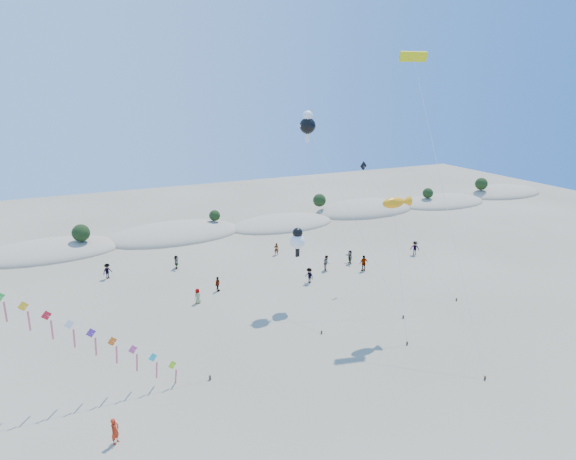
{
  "coord_description": "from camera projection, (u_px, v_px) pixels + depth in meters",
  "views": [
    {
      "loc": [
        -12.51,
        -20.18,
        20.35
      ],
      "look_at": [
        3.25,
        14.0,
        8.99
      ],
      "focal_mm": 30.0,
      "sensor_mm": 36.0,
      "label": 1
    }
  ],
  "objects": [
    {
      "name": "dune_ridge",
      "position": [
        182.0,
        234.0,
        68.07
      ],
      "size": [
        145.3,
        11.49,
        5.57
      ],
      "color": "tan",
      "rests_on": "ground"
    },
    {
      "name": "ground",
      "position": [
        337.0,
        444.0,
        28.44
      ],
      "size": [
        160.0,
        160.0,
        0.0
      ],
      "primitive_type": "plane",
      "color": "#7C6F56",
      "rests_on": "ground"
    },
    {
      "name": "cartoon_kite_low",
      "position": [
        298.0,
        240.0,
        45.04
      ],
      "size": [
        1.55,
        7.17,
        7.64
      ],
      "color": "#3F2D1E",
      "rests_on": "ground"
    },
    {
      "name": "dark_kite",
      "position": [
        389.0,
        203.0,
        48.99
      ],
      "size": [
        5.88,
        9.54,
        12.85
      ],
      "color": "#3F2D1E",
      "rests_on": "ground"
    },
    {
      "name": "flyer_foreground",
      "position": [
        115.0,
        431.0,
        28.28
      ],
      "size": [
        0.71,
        0.72,
        1.67
      ],
      "primitive_type": "imported",
      "rotation": [
        0.0,
        0.0,
        0.84
      ],
      "color": "#B4250E",
      "rests_on": "ground"
    },
    {
      "name": "parafoil_kite",
      "position": [
        414.0,
        61.0,
        40.6
      ],
      "size": [
        3.58,
        14.04,
        23.12
      ],
      "color": "#3F2D1E",
      "rests_on": "ground"
    },
    {
      "name": "fish_kite",
      "position": [
        396.0,
        203.0,
        40.08
      ],
      "size": [
        2.68,
        4.56,
        11.45
      ],
      "color": "#3F2D1E",
      "rests_on": "ground"
    },
    {
      "name": "cartoon_kite_high",
      "position": [
        308.0,
        124.0,
        45.48
      ],
      "size": [
        6.01,
        10.68,
        18.08
      ],
      "color": "#3F2D1E",
      "rests_on": "ground"
    },
    {
      "name": "beachgoers",
      "position": [
        286.0,
        264.0,
        54.55
      ],
      "size": [
        36.83,
        11.56,
        1.86
      ],
      "color": "slate",
      "rests_on": "ground"
    }
  ]
}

